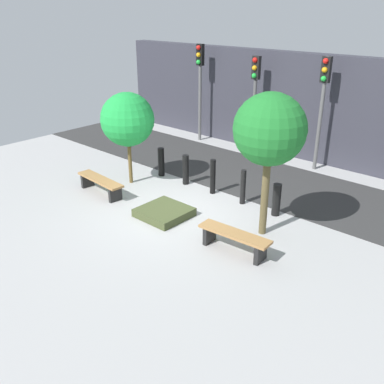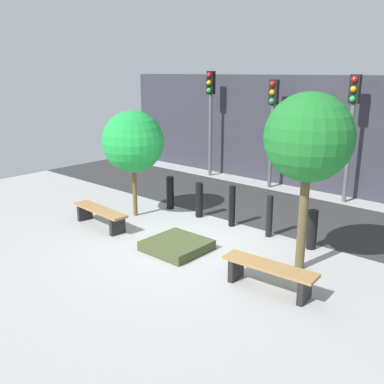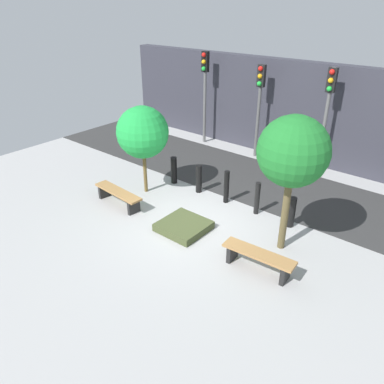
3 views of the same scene
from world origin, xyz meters
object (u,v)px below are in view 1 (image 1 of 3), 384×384
Objects in this scene: bench_right at (234,238)px; planter_bed at (164,212)px; traffic_light_west at (200,75)px; bench_left at (100,183)px; tree_behind_right_bench at (270,130)px; traffic_light_mid_east at (323,94)px; bollard_far_left at (161,162)px; bollard_right at (243,187)px; tree_behind_left_bench at (127,120)px; bollard_left at (186,170)px; traffic_light_mid_west at (255,87)px; bollard_center at (213,177)px; bollard_far_right at (276,200)px.

planter_bed is at bearing 171.31° from bench_right.
traffic_light_west is at bearing 123.29° from planter_bed.
tree_behind_right_bench reaches higher than bench_left.
planter_bed is at bearing -102.35° from traffic_light_mid_east.
bollard_far_left is 3.17m from bollard_right.
bench_left is 1.51× the size of planter_bed.
traffic_light_west is 1.02× the size of traffic_light_mid_east.
tree_behind_left_bench is (-2.39, 0.94, 1.87)m from planter_bed.
bollard_far_left is at bearing -66.16° from traffic_light_west.
bollard_left is 4.90m from traffic_light_mid_east.
tree_behind_right_bench is at bearing 86.09° from bench_right.
bollard_far_left is 0.26× the size of traffic_light_mid_west.
traffic_light_mid_east is at bearing 0.01° from traffic_light_mid_west.
bench_right reaches higher than planter_bed.
bollard_center reaches higher than bollard_left.
traffic_light_west is (-6.19, 4.84, 0.02)m from tree_behind_right_bench.
bollard_left is (1.33, 1.04, -1.51)m from tree_behind_left_bench.
planter_bed is at bearing -56.71° from traffic_light_west.
bollard_right is at bearing 0.00° from bollard_left.
bollard_center is 2.12m from bollard_far_right.
bench_right is at bearing -32.28° from bollard_left.
tree_behind_right_bench is at bearing -37.96° from bollard_right.
bollard_left reaches higher than bollard_far_left.
bollard_far_right is at bearing 0.00° from bollard_left.
bollard_far_right is at bearing -77.40° from traffic_light_mid_east.
bollard_far_left is at bearing -102.60° from traffic_light_mid_west.
bench_right is 0.46× the size of traffic_light_west.
planter_bed is (2.39, 0.20, -0.23)m from bench_left.
bollard_far_right is at bearing 104.83° from tree_behind_right_bench.
tree_behind_left_bench is 0.76× the size of traffic_light_mid_east.
bench_right is at bearing -44.03° from traffic_light_west.
traffic_light_mid_east is (2.32, 3.80, 2.04)m from bollard_left.
tree_behind_left_bench reaches higher than planter_bed.
bollard_center is (2.12, 0.00, 0.06)m from bollard_far_left.
planter_bed is at bearing -90.00° from bollard_center.
tree_behind_right_bench is 0.93× the size of traffic_light_mid_east.
planter_bed is at bearing -118.13° from bollard_right.
bollard_far_right is 4.41m from traffic_light_mid_east.
bench_right is 0.62× the size of tree_behind_left_bench.
planter_bed is at bearing -21.43° from tree_behind_left_bench.
planter_bed is 6.39m from traffic_light_mid_east.
traffic_light_mid_east is (5.06, -0.00, -0.06)m from traffic_light_west.
tree_behind_left_bench is at bearing 158.57° from planter_bed.
bench_left is at bearing -121.44° from traffic_light_mid_east.
traffic_light_west is (-1.41, 4.84, 0.59)m from tree_behind_left_bench.
tree_behind_left_bench is 3.89m from bollard_right.
bollard_far_left is at bearing 180.00° from bollard_right.
tree_behind_right_bench is 3.89× the size of bollard_far_right.
tree_behind_right_bench is at bearing -16.78° from bollard_left.
traffic_light_mid_east is at bearing 58.58° from bollard_left.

